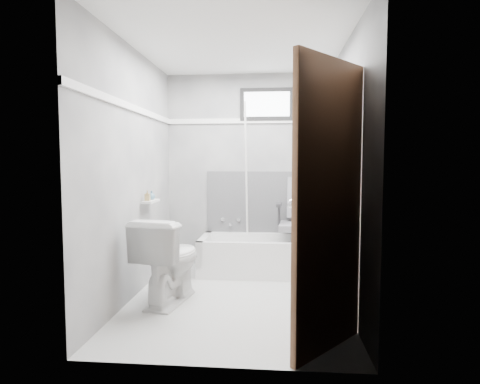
# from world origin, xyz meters

# --- Properties ---
(floor) EXTENTS (2.60, 2.60, 0.00)m
(floor) POSITION_xyz_m (0.00, 0.00, 0.00)
(floor) COLOR white
(floor) RESTS_ON ground
(ceiling) EXTENTS (2.60, 2.60, 0.00)m
(ceiling) POSITION_xyz_m (0.00, 0.00, 2.40)
(ceiling) COLOR silver
(ceiling) RESTS_ON floor
(wall_back) EXTENTS (2.00, 0.02, 2.40)m
(wall_back) POSITION_xyz_m (0.00, 1.30, 1.20)
(wall_back) COLOR slate
(wall_back) RESTS_ON floor
(wall_front) EXTENTS (2.00, 0.02, 2.40)m
(wall_front) POSITION_xyz_m (0.00, -1.30, 1.20)
(wall_front) COLOR slate
(wall_front) RESTS_ON floor
(wall_left) EXTENTS (0.02, 2.60, 2.40)m
(wall_left) POSITION_xyz_m (-1.00, 0.00, 1.20)
(wall_left) COLOR slate
(wall_left) RESTS_ON floor
(wall_right) EXTENTS (0.02, 2.60, 2.40)m
(wall_right) POSITION_xyz_m (1.00, 0.00, 1.20)
(wall_right) COLOR slate
(wall_right) RESTS_ON floor
(bathtub) EXTENTS (1.50, 0.70, 0.42)m
(bathtub) POSITION_xyz_m (0.23, 0.93, 0.21)
(bathtub) COLOR white
(bathtub) RESTS_ON floor
(office_chair) EXTENTS (0.63, 0.63, 1.01)m
(office_chair) POSITION_xyz_m (0.66, 0.98, 0.63)
(office_chair) COLOR slate
(office_chair) RESTS_ON bathtub
(toilet) EXTENTS (0.59, 0.87, 0.79)m
(toilet) POSITION_xyz_m (-0.62, -0.13, 0.40)
(toilet) COLOR white
(toilet) RESTS_ON floor
(door) EXTENTS (0.78, 0.78, 2.00)m
(door) POSITION_xyz_m (0.98, -1.28, 1.00)
(door) COLOR brown
(door) RESTS_ON floor
(window) EXTENTS (0.66, 0.04, 0.40)m
(window) POSITION_xyz_m (0.25, 1.29, 2.02)
(window) COLOR black
(window) RESTS_ON wall_back
(backerboard) EXTENTS (1.50, 0.02, 0.78)m
(backerboard) POSITION_xyz_m (0.25, 1.29, 0.80)
(backerboard) COLOR #4C4C4F
(backerboard) RESTS_ON wall_back
(trim_back) EXTENTS (2.00, 0.02, 0.06)m
(trim_back) POSITION_xyz_m (0.00, 1.29, 1.82)
(trim_back) COLOR white
(trim_back) RESTS_ON wall_back
(trim_left) EXTENTS (0.02, 2.60, 0.06)m
(trim_left) POSITION_xyz_m (-0.99, 0.00, 1.82)
(trim_left) COLOR white
(trim_left) RESTS_ON wall_left
(pole) EXTENTS (0.02, 0.53, 1.89)m
(pole) POSITION_xyz_m (0.02, 1.06, 1.05)
(pole) COLOR white
(pole) RESTS_ON bathtub
(shelf) EXTENTS (0.10, 0.32, 0.02)m
(shelf) POSITION_xyz_m (-0.93, 0.31, 0.90)
(shelf) COLOR silver
(shelf) RESTS_ON wall_left
(soap_bottle_a) EXTENTS (0.05, 0.05, 0.11)m
(soap_bottle_a) POSITION_xyz_m (-0.94, 0.23, 0.97)
(soap_bottle_a) COLOR #9B824D
(soap_bottle_a) RESTS_ON shelf
(soap_bottle_b) EXTENTS (0.10, 0.10, 0.10)m
(soap_bottle_b) POSITION_xyz_m (-0.94, 0.37, 0.96)
(soap_bottle_b) COLOR teal
(soap_bottle_b) RESTS_ON shelf
(faucet) EXTENTS (0.26, 0.10, 0.16)m
(faucet) POSITION_xyz_m (-0.20, 1.27, 0.55)
(faucet) COLOR silver
(faucet) RESTS_ON wall_back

